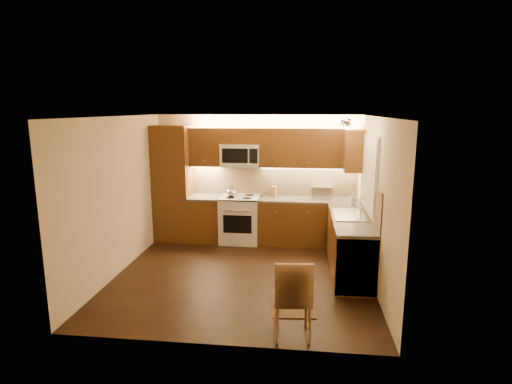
# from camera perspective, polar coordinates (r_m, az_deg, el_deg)

# --- Properties ---
(floor) EXTENTS (4.00, 4.00, 0.01)m
(floor) POSITION_cam_1_polar(r_m,az_deg,el_deg) (6.72, -1.84, -11.41)
(floor) COLOR black
(floor) RESTS_ON ground
(ceiling) EXTENTS (4.00, 4.00, 0.01)m
(ceiling) POSITION_cam_1_polar(r_m,az_deg,el_deg) (6.19, -1.99, 10.41)
(ceiling) COLOR beige
(ceiling) RESTS_ON ground
(wall_back) EXTENTS (4.00, 0.01, 2.50)m
(wall_back) POSITION_cam_1_polar(r_m,az_deg,el_deg) (8.29, 0.11, 2.01)
(wall_back) COLOR beige
(wall_back) RESTS_ON ground
(wall_front) EXTENTS (4.00, 0.01, 2.50)m
(wall_front) POSITION_cam_1_polar(r_m,az_deg,el_deg) (4.44, -5.71, -6.49)
(wall_front) COLOR beige
(wall_front) RESTS_ON ground
(wall_left) EXTENTS (0.01, 4.00, 2.50)m
(wall_left) POSITION_cam_1_polar(r_m,az_deg,el_deg) (6.92, -18.53, -0.50)
(wall_left) COLOR beige
(wall_left) RESTS_ON ground
(wall_right) EXTENTS (0.01, 4.00, 2.50)m
(wall_right) POSITION_cam_1_polar(r_m,az_deg,el_deg) (6.37, 16.19, -1.36)
(wall_right) COLOR beige
(wall_right) RESTS_ON ground
(pantry) EXTENTS (0.70, 0.60, 2.30)m
(pantry) POSITION_cam_1_polar(r_m,az_deg,el_deg) (8.36, -11.43, 1.17)
(pantry) COLOR #46280F
(pantry) RESTS_ON floor
(base_cab_back_left) EXTENTS (0.62, 0.60, 0.86)m
(base_cab_back_left) POSITION_cam_1_polar(r_m,az_deg,el_deg) (8.35, -6.91, -3.78)
(base_cab_back_left) COLOR #46280F
(base_cab_back_left) RESTS_ON floor
(counter_back_left) EXTENTS (0.62, 0.60, 0.04)m
(counter_back_left) POSITION_cam_1_polar(r_m,az_deg,el_deg) (8.24, -6.99, -0.76)
(counter_back_left) COLOR #363331
(counter_back_left) RESTS_ON base_cab_back_left
(base_cab_back_right) EXTENTS (1.92, 0.60, 0.86)m
(base_cab_back_right) POSITION_cam_1_polar(r_m,az_deg,el_deg) (8.13, 7.19, -4.20)
(base_cab_back_right) COLOR #46280F
(base_cab_back_right) RESTS_ON floor
(counter_back_right) EXTENTS (1.92, 0.60, 0.04)m
(counter_back_right) POSITION_cam_1_polar(r_m,az_deg,el_deg) (8.02, 7.27, -1.11)
(counter_back_right) COLOR #363331
(counter_back_right) RESTS_ON base_cab_back_right
(base_cab_right) EXTENTS (0.60, 2.00, 0.86)m
(base_cab_right) POSITION_cam_1_polar(r_m,az_deg,el_deg) (6.93, 12.80, -7.20)
(base_cab_right) COLOR #46280F
(base_cab_right) RESTS_ON floor
(counter_right) EXTENTS (0.60, 2.00, 0.04)m
(counter_right) POSITION_cam_1_polar(r_m,az_deg,el_deg) (6.80, 12.97, -3.60)
(counter_right) COLOR #363331
(counter_right) RESTS_ON base_cab_right
(dishwasher) EXTENTS (0.58, 0.60, 0.84)m
(dishwasher) POSITION_cam_1_polar(r_m,az_deg,el_deg) (6.27, 13.48, -9.24)
(dishwasher) COLOR silver
(dishwasher) RESTS_ON floor
(backsplash_back) EXTENTS (3.30, 0.02, 0.60)m
(backsplash_back) POSITION_cam_1_polar(r_m,az_deg,el_deg) (8.26, 2.52, 1.61)
(backsplash_back) COLOR tan
(backsplash_back) RESTS_ON wall_back
(backsplash_right) EXTENTS (0.02, 2.00, 0.60)m
(backsplash_right) POSITION_cam_1_polar(r_m,az_deg,el_deg) (6.76, 15.53, -1.02)
(backsplash_right) COLOR tan
(backsplash_right) RESTS_ON wall_right
(upper_cab_back_left) EXTENTS (0.62, 0.35, 0.75)m
(upper_cab_back_left) POSITION_cam_1_polar(r_m,az_deg,el_deg) (8.21, -6.95, 6.23)
(upper_cab_back_left) COLOR #46280F
(upper_cab_back_left) RESTS_ON wall_back
(upper_cab_back_right) EXTENTS (1.92, 0.35, 0.75)m
(upper_cab_back_right) POSITION_cam_1_polar(r_m,az_deg,el_deg) (7.99, 7.45, 6.07)
(upper_cab_back_right) COLOR #46280F
(upper_cab_back_right) RESTS_ON wall_back
(upper_cab_bridge) EXTENTS (0.76, 0.35, 0.31)m
(upper_cab_bridge) POSITION_cam_1_polar(r_m,az_deg,el_deg) (8.06, -2.17, 7.78)
(upper_cab_bridge) COLOR #46280F
(upper_cab_bridge) RESTS_ON wall_back
(upper_cab_right_corner) EXTENTS (0.35, 0.50, 0.75)m
(upper_cab_right_corner) POSITION_cam_1_polar(r_m,az_deg,el_deg) (7.62, 13.43, 5.60)
(upper_cab_right_corner) COLOR #46280F
(upper_cab_right_corner) RESTS_ON wall_right
(stove) EXTENTS (0.76, 0.65, 0.92)m
(stove) POSITION_cam_1_polar(r_m,az_deg,el_deg) (8.18, -2.24, -3.79)
(stove) COLOR silver
(stove) RESTS_ON floor
(microwave) EXTENTS (0.76, 0.38, 0.44)m
(microwave) POSITION_cam_1_polar(r_m,az_deg,el_deg) (8.08, -2.17, 5.12)
(microwave) COLOR silver
(microwave) RESTS_ON wall_back
(window_frame) EXTENTS (0.03, 1.44, 1.24)m
(window_frame) POSITION_cam_1_polar(r_m,az_deg,el_deg) (6.84, 15.48, 2.53)
(window_frame) COLOR silver
(window_frame) RESTS_ON wall_right
(window_blinds) EXTENTS (0.02, 1.36, 1.16)m
(window_blinds) POSITION_cam_1_polar(r_m,az_deg,el_deg) (6.83, 15.31, 2.53)
(window_blinds) COLOR silver
(window_blinds) RESTS_ON wall_right
(sink) EXTENTS (0.52, 0.86, 0.15)m
(sink) POSITION_cam_1_polar(r_m,az_deg,el_deg) (6.92, 12.87, -2.52)
(sink) COLOR silver
(sink) RESTS_ON counter_right
(faucet) EXTENTS (0.20, 0.04, 0.30)m
(faucet) POSITION_cam_1_polar(r_m,az_deg,el_deg) (6.93, 14.38, -1.95)
(faucet) COLOR silver
(faucet) RESTS_ON counter_right
(track_light_bar) EXTENTS (0.04, 1.20, 0.03)m
(track_light_bar) POSITION_cam_1_polar(r_m,az_deg,el_deg) (6.56, 12.28, 9.87)
(track_light_bar) COLOR silver
(track_light_bar) RESTS_ON ceiling
(kettle) EXTENTS (0.24, 0.24, 0.23)m
(kettle) POSITION_cam_1_polar(r_m,az_deg,el_deg) (8.02, -3.45, 0.09)
(kettle) COLOR silver
(kettle) RESTS_ON stove
(toaster_oven) EXTENTS (0.42, 0.33, 0.24)m
(toaster_oven) POSITION_cam_1_polar(r_m,az_deg,el_deg) (8.12, 9.20, 0.00)
(toaster_oven) COLOR silver
(toaster_oven) RESTS_ON counter_back_right
(knife_block) EXTENTS (0.11, 0.16, 0.21)m
(knife_block) POSITION_cam_1_polar(r_m,az_deg,el_deg) (8.16, 2.47, 0.09)
(knife_block) COLOR #A37949
(knife_block) RESTS_ON counter_back_right
(spice_jar_a) EXTENTS (0.05, 0.05, 0.10)m
(spice_jar_a) POSITION_cam_1_polar(r_m,az_deg,el_deg) (8.19, 2.03, -0.26)
(spice_jar_a) COLOR silver
(spice_jar_a) RESTS_ON counter_back_right
(spice_jar_b) EXTENTS (0.04, 0.04, 0.10)m
(spice_jar_b) POSITION_cam_1_polar(r_m,az_deg,el_deg) (8.18, 0.96, -0.26)
(spice_jar_b) COLOR olive
(spice_jar_b) RESTS_ON counter_back_right
(spice_jar_c) EXTENTS (0.05, 0.05, 0.10)m
(spice_jar_c) POSITION_cam_1_polar(r_m,az_deg,el_deg) (8.25, 2.01, -0.17)
(spice_jar_c) COLOR silver
(spice_jar_c) RESTS_ON counter_back_right
(spice_jar_d) EXTENTS (0.04, 0.04, 0.10)m
(spice_jar_d) POSITION_cam_1_polar(r_m,az_deg,el_deg) (8.25, 2.90, -0.17)
(spice_jar_d) COLOR brown
(spice_jar_d) RESTS_ON counter_back_right
(soap_bottle) EXTENTS (0.11, 0.12, 0.21)m
(soap_bottle) POSITION_cam_1_polar(r_m,az_deg,el_deg) (7.69, 13.25, -0.91)
(soap_bottle) COLOR silver
(soap_bottle) RESTS_ON counter_right
(rug) EXTENTS (0.62, 0.89, 0.01)m
(rug) POSITION_cam_1_polar(r_m,az_deg,el_deg) (5.84, 5.16, -15.08)
(rug) COLOR black
(rug) RESTS_ON floor
(dining_chair) EXTENTS (0.47, 0.47, 0.96)m
(dining_chair) POSITION_cam_1_polar(r_m,az_deg,el_deg) (4.91, 5.06, -14.30)
(dining_chair) COLOR #A37949
(dining_chair) RESTS_ON floor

